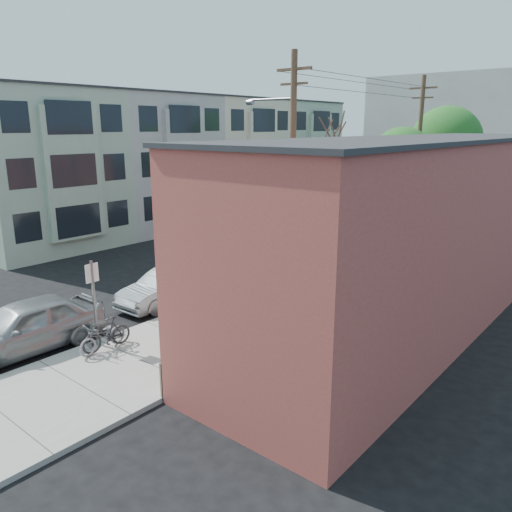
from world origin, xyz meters
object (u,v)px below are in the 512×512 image
Objects in this scene: patio_chair_b at (235,336)px; car_0 at (25,327)px; patio_chair_a at (237,337)px; parked_bike_b at (103,336)px; patron_grey at (250,300)px; parking_meter_far at (312,248)px; car_2 at (256,257)px; tree_leafy_far at (446,142)px; patron_green at (195,333)px; utility_pole_near at (291,162)px; car_3 at (342,232)px; car_1 at (167,287)px; bus at (387,194)px; cyclist at (250,279)px; tree_leafy_mid at (402,160)px; sign_post at (94,295)px; tree_bare at (327,208)px; parking_meter_near at (226,276)px; parked_bike_a at (106,334)px; car_4 at (377,216)px.

car_0 is (-5.18, -4.17, 0.26)m from patio_chair_b.
parked_bike_b reaches higher than patio_chair_a.
patron_grey reaches higher than parked_bike_b.
parking_meter_far is 10.71m from patio_chair_a.
car_2 is at bearing 91.78° from car_0.
patron_green is at bearing -83.96° from tree_leafy_far.
car_2 is (-4.58, 5.79, -0.37)m from patron_grey.
utility_pole_near is 9.03m from car_3.
car_1 is 5.86m from car_2.
cyclist is at bearing -72.74° from bus.
utility_pole_near is 1.47× the size of tree_leafy_mid.
utility_pole_near is at bearing 85.35° from parked_bike_b.
cyclist is (-2.57, 3.65, 0.51)m from patio_chair_a.
car_1 is (-1.55, 4.22, -1.13)m from sign_post.
patio_chair_b is at bearing 33.77° from parked_bike_b.
tree_leafy_far is 30.64m from car_0.
tree_bare reaches higher than sign_post.
cyclist is (0.71, -15.09, -3.90)m from tree_leafy_mid.
patron_grey is (2.91, -1.87, 0.13)m from parking_meter_near.
car_3 reaches higher than parking_meter_far.
tree_leafy_mid reaches higher than cyclist.
patron_grey is at bearing -32.65° from parking_meter_near.
sign_post is 0.66× the size of car_1.
parked_bike_a is (-2.83, -1.13, -0.45)m from patron_green.
tree_bare is at bearing -90.00° from tree_leafy_mid.
parked_bike_a is 31.57m from bus.
patron_green is 5.61m from car_0.
parking_meter_far is 0.29× the size of car_1.
tree_leafy_mid is at bearing 88.79° from sign_post.
patron_green reaches higher than car_1.
parked_bike_b is at bearing -97.73° from parked_bike_a.
car_4 reaches higher than parking_meter_near.
car_4 is (-0.60, 19.59, 0.16)m from car_1.
parking_meter_far is at bearing 90.46° from sign_post.
parked_bike_a is (-3.21, -2.57, 0.07)m from patio_chair_a.
car_2 is at bearing -46.44° from cyclist.
parking_meter_near reaches higher than patio_chair_b.
tree_bare is 11.09m from patio_chair_b.
patron_grey is at bearing 98.91° from patio_chair_b.
sign_post is 18.08m from car_3.
patio_chair_b is 4.14m from parked_bike_b.
parking_meter_far is 14.21m from car_0.
parked_bike_b is 0.35× the size of car_0.
tree_leafy_mid reaches higher than car_4.
patron_grey is at bearing -84.45° from tree_leafy_far.
sign_post reaches higher than parking_meter_near.
patio_chair_a is at bearing -82.81° from tree_leafy_far.
cyclist is at bearing 71.51° from car_0.
car_1 is at bearing -104.39° from utility_pole_near.
utility_pole_near reaches higher than parked_bike_b.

